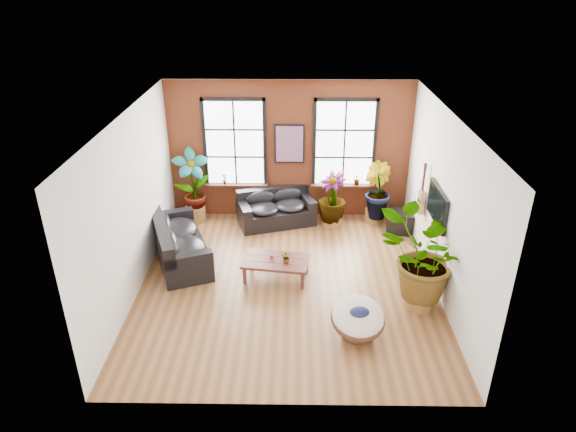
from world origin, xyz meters
name	(u,v)px	position (x,y,z in m)	size (l,w,h in m)	color
room	(288,203)	(0.00, 0.15, 1.75)	(6.04, 6.54, 3.54)	brown
sofa_back	(276,209)	(-0.34, 2.76, 0.39)	(2.05, 1.42, 0.85)	black
sofa_left	(177,243)	(-2.44, 0.92, 0.42)	(1.77, 2.56, 0.93)	black
coffee_table	(276,262)	(-0.24, 0.20, 0.38)	(1.45, 0.96, 0.52)	#4C221B
papasan_chair	(358,318)	(1.26, -1.64, 0.37)	(1.07, 1.08, 0.72)	#57321F
poster	(289,144)	(0.00, 3.18, 1.95)	(0.74, 0.06, 0.98)	black
tv_wall_unit	(432,204)	(2.93, 0.60, 1.54)	(0.13, 1.86, 1.20)	black
media_box	(400,222)	(2.71, 2.32, 0.26)	(0.72, 0.64, 0.53)	black
pot_back_left	(196,213)	(-2.40, 2.86, 0.19)	(0.66, 0.66, 0.38)	olive
pot_back_right	(374,215)	(2.17, 2.86, 0.17)	(0.49, 0.49, 0.35)	olive
pot_right_wall	(420,297)	(2.54, -0.76, 0.21)	(0.71, 0.71, 0.41)	olive
pot_mid	(332,218)	(1.07, 2.64, 0.18)	(0.63, 0.63, 0.36)	olive
floor_plant_back_left	(192,183)	(-2.41, 2.88, 1.02)	(0.92, 0.62, 1.75)	#1E5717
floor_plant_back_right	(376,191)	(2.17, 2.85, 0.85)	(0.78, 0.62, 1.41)	#1E5717
floor_plant_right_wall	(423,259)	(2.51, -0.73, 1.04)	(1.58, 1.37, 1.76)	#1E5717
floor_plant_mid	(332,197)	(1.06, 2.63, 0.77)	(0.71, 0.71, 1.26)	#1E5717
table_plant	(287,257)	(-0.02, 0.11, 0.56)	(0.22, 0.19, 0.25)	#1E5717
sill_plant_left	(224,179)	(-1.65, 3.13, 1.04)	(0.14, 0.10, 0.27)	#1E5717
sill_plant_right	(357,180)	(1.70, 3.13, 1.04)	(0.15, 0.15, 0.27)	#1E5717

